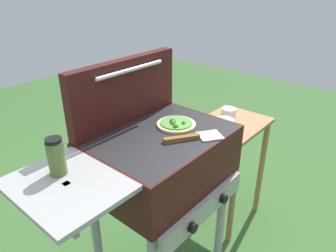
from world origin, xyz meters
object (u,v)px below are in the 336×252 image
pizza_veggie (177,124)px  topping_bowl_near (224,123)px  prep_table (230,151)px  grill (160,163)px  spatula (193,137)px  sauce_jar (56,157)px  topping_bowl_far (229,112)px

pizza_veggie → topping_bowl_near: size_ratio=1.56×
pizza_veggie → prep_table: bearing=0.3°
grill → topping_bowl_near: (0.59, 0.01, -0.01)m
spatula → topping_bowl_near: bearing=15.7°
pizza_veggie → topping_bowl_near: pizza_veggie is taller
grill → sauce_jar: sauce_jar is taller
pizza_veggie → prep_table: (0.55, 0.00, -0.39)m
prep_table → topping_bowl_far: 0.25m
topping_bowl_near → grill: bearing=-178.9°
sauce_jar → spatula: bearing=-22.0°
grill → topping_bowl_far: grill is taller
sauce_jar → topping_bowl_near: sauce_jar is taller
prep_table → topping_bowl_far: bearing=43.1°
grill → spatula: bearing=-62.5°
sauce_jar → prep_table: 1.21m
pizza_veggie → spatula: 0.15m
grill → spatula: size_ratio=3.85×
spatula → topping_bowl_near: 0.56m
prep_table → topping_bowl_near: topping_bowl_near is taller
sauce_jar → spatula: size_ratio=0.56×
sauce_jar → topping_bowl_near: 1.06m
pizza_veggie → spatula: size_ratio=0.73×
sauce_jar → topping_bowl_near: bearing=-3.6°
grill → topping_bowl_far: 0.75m
pizza_veggie → topping_bowl_far: (0.63, 0.07, -0.16)m
spatula → topping_bowl_far: 0.73m
grill → topping_bowl_far: bearing=5.8°
topping_bowl_near → topping_bowl_far: (0.16, 0.06, 0.00)m
sauce_jar → topping_bowl_far: sauce_jar is taller
topping_bowl_far → grill: bearing=-174.2°
grill → prep_table: 0.71m
grill → prep_table: (0.67, 0.00, -0.24)m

